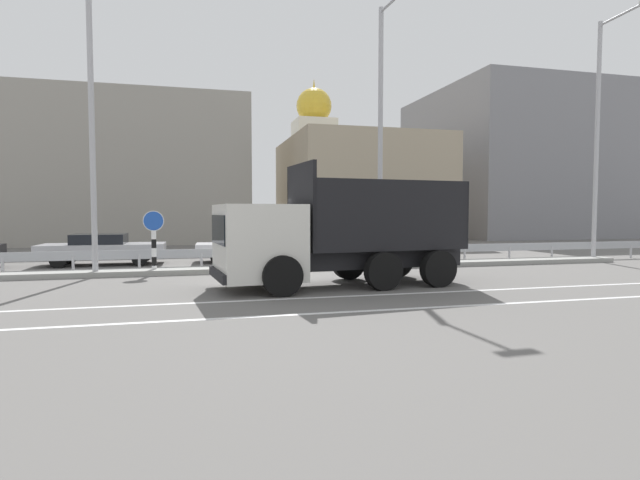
# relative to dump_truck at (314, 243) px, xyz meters

# --- Properties ---
(ground_plane) EXTENTS (320.00, 320.00, 0.00)m
(ground_plane) POSITION_rel_dump_truck_xyz_m (0.21, 1.95, -1.23)
(ground_plane) COLOR #605E5B
(lane_strip_0) EXTENTS (49.76, 0.16, 0.01)m
(lane_strip_0) POSITION_rel_dump_truck_xyz_m (0.87, -1.71, -1.23)
(lane_strip_0) COLOR silver
(lane_strip_0) RESTS_ON ground_plane
(lane_strip_1) EXTENTS (49.76, 0.16, 0.01)m
(lane_strip_1) POSITION_rel_dump_truck_xyz_m (0.87, -3.59, -1.23)
(lane_strip_1) COLOR silver
(lane_strip_1) RESTS_ON ground_plane
(median_island) EXTENTS (27.37, 1.10, 0.18)m
(median_island) POSITION_rel_dump_truck_xyz_m (0.21, 4.14, -1.14)
(median_island) COLOR gray
(median_island) RESTS_ON ground_plane
(median_guardrail) EXTENTS (49.76, 0.09, 0.78)m
(median_guardrail) POSITION_rel_dump_truck_xyz_m (0.21, 4.98, -0.66)
(median_guardrail) COLOR #9EA0A5
(median_guardrail) RESTS_ON ground_plane
(dump_truck) EXTENTS (7.32, 3.24, 3.45)m
(dump_truck) POSITION_rel_dump_truck_xyz_m (0.00, 0.00, 0.00)
(dump_truck) COLOR silver
(dump_truck) RESTS_ON ground_plane
(median_road_sign) EXTENTS (0.69, 0.16, 2.16)m
(median_road_sign) POSITION_rel_dump_truck_xyz_m (-4.58, 4.14, -0.11)
(median_road_sign) COLOR white
(median_road_sign) RESTS_ON ground_plane
(street_lamp_1) EXTENTS (0.71, 2.61, 9.86)m
(street_lamp_1) POSITION_rel_dump_truck_xyz_m (-6.40, 3.76, 4.24)
(street_lamp_1) COLOR #ADADB2
(street_lamp_1) RESTS_ON ground_plane
(street_lamp_2) EXTENTS (0.71, 2.38, 9.66)m
(street_lamp_2) POSITION_rel_dump_truck_xyz_m (3.57, 3.93, 4.11)
(street_lamp_2) COLOR #ADADB2
(street_lamp_2) RESTS_ON ground_plane
(street_lamp_3) EXTENTS (0.71, 2.68, 10.15)m
(street_lamp_3) POSITION_rel_dump_truck_xyz_m (13.50, 4.10, 4.39)
(street_lamp_3) COLOR #ADADB2
(street_lamp_3) RESTS_ON ground_plane
(parked_car_2) EXTENTS (4.72, 1.98, 1.25)m
(parked_car_2) POSITION_rel_dump_truck_xyz_m (-6.78, 7.88, -0.58)
(parked_car_2) COLOR #A3A3A8
(parked_car_2) RESTS_ON ground_plane
(parked_car_3) EXTENTS (4.78, 2.09, 1.27)m
(parked_car_3) POSITION_rel_dump_truck_xyz_m (-0.78, 7.78, -0.58)
(parked_car_3) COLOR silver
(parked_car_3) RESTS_ON ground_plane
(parked_car_4) EXTENTS (4.16, 1.99, 1.33)m
(parked_car_4) POSITION_rel_dump_truck_xyz_m (5.49, 7.87, -0.55)
(parked_car_4) COLOR #335B33
(parked_car_4) RESTS_ON ground_plane
(background_building_0) EXTENTS (17.76, 8.05, 9.92)m
(background_building_0) POSITION_rel_dump_truck_xyz_m (-8.33, 23.30, 3.73)
(background_building_0) COLOR gray
(background_building_0) RESTS_ON ground_plane
(background_building_1) EXTENTS (10.44, 11.80, 7.45)m
(background_building_1) POSITION_rel_dump_truck_xyz_m (8.77, 21.88, 2.49)
(background_building_1) COLOR tan
(background_building_1) RESTS_ON ground_plane
(background_building_2) EXTENTS (17.75, 15.80, 12.70)m
(background_building_2) POSITION_rel_dump_truck_xyz_m (26.44, 26.38, 5.12)
(background_building_2) COLOR gray
(background_building_2) RESTS_ON ground_plane
(church_tower) EXTENTS (3.60, 3.60, 14.34)m
(church_tower) POSITION_rel_dump_truck_xyz_m (7.73, 31.42, 5.35)
(church_tower) COLOR silver
(church_tower) RESTS_ON ground_plane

